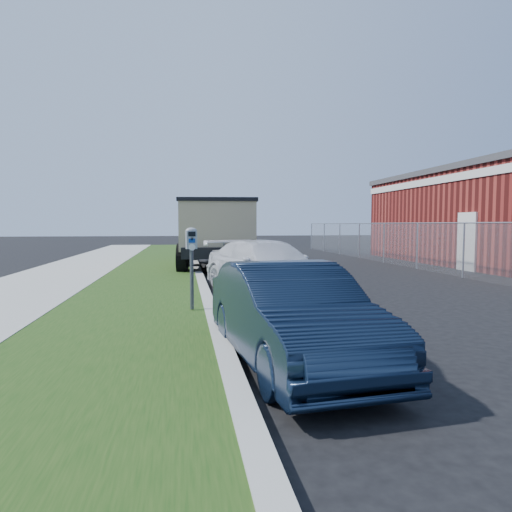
{
  "coord_description": "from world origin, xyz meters",
  "views": [
    {
      "loc": [
        -3.12,
        -9.68,
        1.76
      ],
      "look_at": [
        -1.4,
        1.0,
        1.0
      ],
      "focal_mm": 32.0,
      "sensor_mm": 36.0,
      "label": 1
    }
  ],
  "objects": [
    {
      "name": "chainlink_fence",
      "position": [
        6.0,
        7.0,
        1.26
      ],
      "size": [
        0.06,
        30.06,
        30.0
      ],
      "color": "slate",
      "rests_on": "ground"
    },
    {
      "name": "parking_meter",
      "position": [
        -2.96,
        -1.03,
        1.27
      ],
      "size": [
        0.23,
        0.17,
        1.55
      ],
      "rotation": [
        0.0,
        0.0,
        0.12
      ],
      "color": "#3F4247",
      "rests_on": "ground"
    },
    {
      "name": "ground",
      "position": [
        0.0,
        0.0,
        0.0
      ],
      "size": [
        120.0,
        120.0,
        0.0
      ],
      "primitive_type": "plane",
      "color": "black",
      "rests_on": "ground"
    },
    {
      "name": "dump_truck",
      "position": [
        -1.61,
        9.12,
        1.57
      ],
      "size": [
        3.45,
        7.33,
        2.78
      ],
      "rotation": [
        0.0,
        0.0,
        -0.1
      ],
      "color": "black",
      "rests_on": "ground"
    },
    {
      "name": "streetside",
      "position": [
        -5.57,
        2.0,
        0.07
      ],
      "size": [
        6.12,
        50.0,
        0.15
      ],
      "color": "gray",
      "rests_on": "ground"
    },
    {
      "name": "navy_sedan",
      "position": [
        -1.8,
        -4.19,
        0.63
      ],
      "size": [
        1.74,
        3.96,
        1.26
      ],
      "primitive_type": "imported",
      "rotation": [
        0.0,
        0.0,
        0.11
      ],
      "color": "black",
      "rests_on": "ground"
    },
    {
      "name": "white_wagon",
      "position": [
        -1.01,
        1.85,
        0.67
      ],
      "size": [
        3.35,
        4.97,
        1.34
      ],
      "primitive_type": "imported",
      "rotation": [
        0.0,
        0.0,
        0.35
      ],
      "color": "silver",
      "rests_on": "ground"
    }
  ]
}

